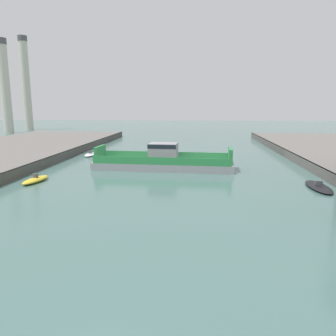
# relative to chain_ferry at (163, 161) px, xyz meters

# --- Properties ---
(chain_ferry) EXTENTS (21.15, 6.98, 3.89)m
(chain_ferry) POSITION_rel_chain_ferry_xyz_m (0.00, 0.00, 0.00)
(chain_ferry) COLOR #939399
(chain_ferry) RESTS_ON ground
(moored_boat_mid_left) EXTENTS (1.99, 5.19, 0.91)m
(moored_boat_mid_left) POSITION_rel_chain_ferry_xyz_m (-15.28, 11.92, -0.94)
(moored_boat_mid_left) COLOR white
(moored_boat_mid_left) RESTS_ON ground
(moored_boat_far_left) EXTENTS (2.18, 5.06, 1.09)m
(moored_boat_far_left) POSITION_rel_chain_ferry_xyz_m (-15.03, -10.14, -0.85)
(moored_boat_far_left) COLOR yellow
(moored_boat_far_left) RESTS_ON ground
(moored_boat_far_right) EXTENTS (2.17, 6.52, 0.89)m
(moored_boat_far_right) POSITION_rel_chain_ferry_xyz_m (19.09, -10.27, -0.95)
(moored_boat_far_right) COLOR black
(moored_boat_far_right) RESTS_ON ground
(smokestack_distant_a) EXTENTS (3.40, 3.40, 35.37)m
(smokestack_distant_a) POSITION_rel_chain_ferry_xyz_m (-61.26, 75.73, 17.56)
(smokestack_distant_a) COLOR beige
(smokestack_distant_a) RESTS_ON ground
(smokestack_distant_b) EXTENTS (3.44, 3.44, 31.49)m
(smokestack_distant_b) POSITION_rel_chain_ferry_xyz_m (-60.39, 60.11, 15.60)
(smokestack_distant_b) COLOR beige
(smokestack_distant_b) RESTS_ON ground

